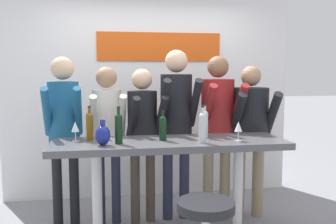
# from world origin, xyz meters

# --- Properties ---
(back_wall) EXTENTS (3.72, 0.12, 2.85)m
(back_wall) POSITION_xyz_m (0.00, 1.55, 1.43)
(back_wall) COLOR white
(back_wall) RESTS_ON ground_plane
(tasting_table) EXTENTS (2.12, 0.64, 1.00)m
(tasting_table) POSITION_xyz_m (0.00, 0.00, 0.84)
(tasting_table) COLOR #4C4C51
(tasting_table) RESTS_ON ground_plane
(person_far_left) EXTENTS (0.38, 0.53, 1.77)m
(person_far_left) POSITION_xyz_m (-0.99, 0.57, 1.12)
(person_far_left) COLOR black
(person_far_left) RESTS_ON ground_plane
(person_left) EXTENTS (0.38, 0.51, 1.67)m
(person_left) POSITION_xyz_m (-0.56, 0.61, 1.05)
(person_left) COLOR #23283D
(person_left) RESTS_ON ground_plane
(person_center_left) EXTENTS (0.43, 0.55, 1.65)m
(person_center_left) POSITION_xyz_m (-0.19, 0.59, 1.04)
(person_center_left) COLOR #473D33
(person_center_left) RESTS_ON ground_plane
(person_center) EXTENTS (0.41, 0.55, 1.85)m
(person_center) POSITION_xyz_m (0.18, 0.64, 1.17)
(person_center) COLOR #23283D
(person_center) RESTS_ON ground_plane
(person_center_right) EXTENTS (0.46, 0.57, 1.79)m
(person_center_right) POSITION_xyz_m (0.64, 0.63, 1.12)
(person_center_right) COLOR gray
(person_center_right) RESTS_ON ground_plane
(person_right) EXTENTS (0.49, 0.57, 1.68)m
(person_right) POSITION_xyz_m (1.00, 0.57, 1.03)
(person_right) COLOR gray
(person_right) RESTS_ON ground_plane
(wine_bottle_0) EXTENTS (0.06, 0.06, 0.31)m
(wine_bottle_0) POSITION_xyz_m (-0.71, 0.14, 1.14)
(wine_bottle_0) COLOR brown
(wine_bottle_0) RESTS_ON tasting_table
(wine_bottle_1) EXTENTS (0.07, 0.07, 0.27)m
(wine_bottle_1) POSITION_xyz_m (-0.06, 0.02, 1.13)
(wine_bottle_1) COLOR black
(wine_bottle_1) RESTS_ON tasting_table
(wine_bottle_2) EXTENTS (0.07, 0.07, 0.32)m
(wine_bottle_2) POSITION_xyz_m (0.35, 0.10, 1.14)
(wine_bottle_2) COLOR #B7BCC1
(wine_bottle_2) RESTS_ON tasting_table
(wine_bottle_3) EXTENTS (0.07, 0.07, 0.33)m
(wine_bottle_3) POSITION_xyz_m (0.26, -0.16, 1.15)
(wine_bottle_3) COLOR #B7BCC1
(wine_bottle_3) RESTS_ON tasting_table
(wine_bottle_4) EXTENTS (0.07, 0.07, 0.33)m
(wine_bottle_4) POSITION_xyz_m (-0.46, -0.08, 1.15)
(wine_bottle_4) COLOR black
(wine_bottle_4) RESTS_ON tasting_table
(wine_glass_0) EXTENTS (0.07, 0.07, 0.18)m
(wine_glass_0) POSITION_xyz_m (-0.84, 0.11, 1.13)
(wine_glass_0) COLOR silver
(wine_glass_0) RESTS_ON tasting_table
(wine_glass_1) EXTENTS (0.07, 0.07, 0.18)m
(wine_glass_1) POSITION_xyz_m (0.60, -0.13, 1.13)
(wine_glass_1) COLOR silver
(wine_glass_1) RESTS_ON tasting_table
(decorative_vase) EXTENTS (0.13, 0.13, 0.22)m
(decorative_vase) POSITION_xyz_m (-0.60, -0.13, 1.09)
(decorative_vase) COLOR navy
(decorative_vase) RESTS_ON tasting_table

